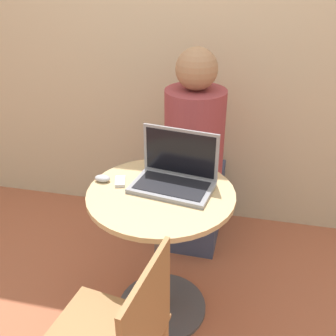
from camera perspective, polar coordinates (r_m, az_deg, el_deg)
ground_plane at (r=2.27m, az=-0.86°, el=-19.54°), size 12.00×12.00×0.00m
back_wall at (r=2.51m, az=4.39°, el=19.45°), size 7.00×0.05×2.60m
round_table at (r=1.93m, az=-0.96°, el=-9.55°), size 0.68×0.68×0.74m
laptop at (r=1.81m, az=1.00°, el=-0.96°), size 0.40×0.28×0.26m
cell_phone at (r=1.87m, az=-6.95°, el=-1.95°), size 0.07×0.10×0.02m
computer_mouse at (r=1.89m, az=-9.49°, el=-1.49°), size 0.08×0.05×0.03m
person_seated at (r=2.41m, az=3.91°, el=-0.08°), size 0.34×0.53×1.28m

